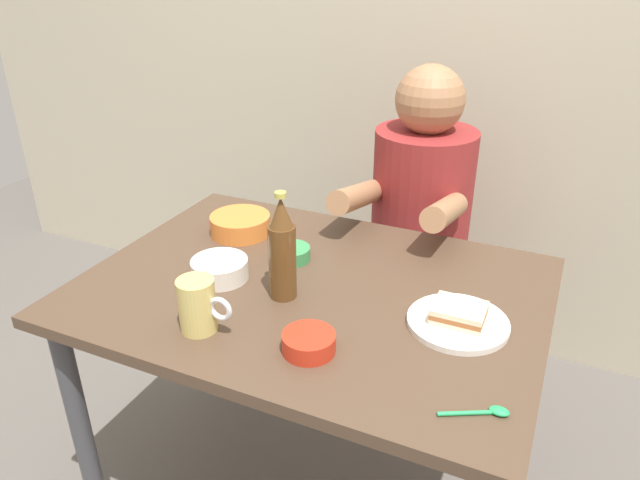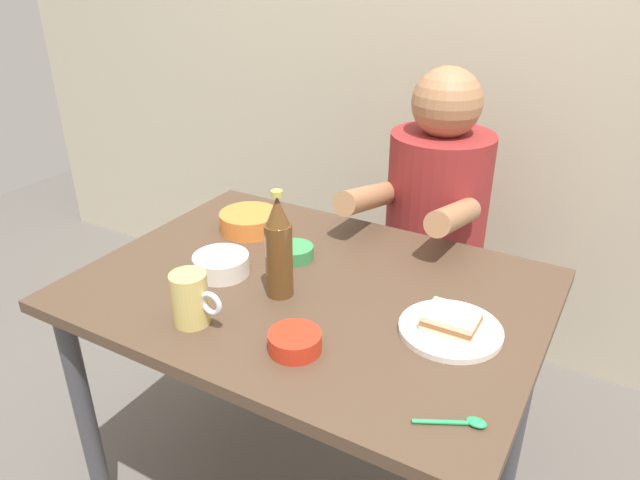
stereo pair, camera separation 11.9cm
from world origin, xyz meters
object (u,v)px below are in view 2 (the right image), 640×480
beer_bottle (279,249)px  beer_mug (191,299)px  stool (427,308)px  plate_orange (450,330)px  sandwich (452,320)px  dining_table (310,317)px  soup_bowl_orange (249,221)px  person_seated (437,198)px

beer_bottle → beer_mug: bearing=-117.1°
stool → beer_bottle: bearing=-101.1°
plate_orange → sandwich: sandwich is taller
plate_orange → beer_bottle: 0.42m
dining_table → beer_mug: 0.34m
dining_table → soup_bowl_orange: (-0.31, 0.18, 0.12)m
beer_mug → soup_bowl_orange: beer_mug is taller
dining_table → person_seated: (0.10, 0.62, 0.12)m
person_seated → beer_mug: person_seated is taller
plate_orange → beer_bottle: size_ratio=0.84×
sandwich → beer_mug: size_ratio=0.87×
plate_orange → person_seated: bearing=112.3°
dining_table → beer_bottle: (-0.04, -0.07, 0.21)m
dining_table → person_seated: 0.64m
dining_table → soup_bowl_orange: soup_bowl_orange is taller
sandwich → soup_bowl_orange: 0.70m
person_seated → beer_mug: 0.91m
sandwich → soup_bowl_orange: soup_bowl_orange is taller
beer_bottle → soup_bowl_orange: bearing=137.3°
plate_orange → dining_table: bearing=176.7°
dining_table → beer_bottle: beer_bottle is taller
dining_table → plate_orange: size_ratio=5.00×
person_seated → beer_mug: (-0.24, -0.88, 0.03)m
plate_orange → sandwich: bearing=-176.4°
beer_mug → sandwich: bearing=25.9°
dining_table → beer_mug: beer_mug is taller
plate_orange → soup_bowl_orange: soup_bowl_orange is taller
dining_table → sandwich: 0.38m
plate_orange → beer_bottle: (-0.40, -0.05, 0.11)m
person_seated → soup_bowl_orange: bearing=-132.5°
person_seated → beer_bottle: size_ratio=2.75×
dining_table → soup_bowl_orange: 0.38m
person_seated → beer_mug: bearing=-105.0°
beer_mug → person_seated: bearing=75.0°
dining_table → beer_mug: (-0.14, -0.26, 0.15)m
person_seated → soup_bowl_orange: 0.60m
beer_bottle → soup_bowl_orange: 0.37m
sandwich → beer_mug: beer_mug is taller
dining_table → stool: size_ratio=2.44×
soup_bowl_orange → sandwich: bearing=-16.5°
beer_mug → plate_orange: bearing=25.9°
dining_table → person_seated: size_ratio=1.53×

